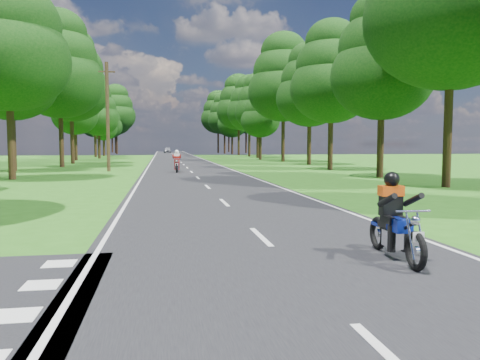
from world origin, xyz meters
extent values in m
plane|color=#255E15|center=(0.00, 0.00, 0.00)|extent=(160.00, 160.00, 0.00)
cube|color=black|center=(0.00, 50.00, 0.01)|extent=(7.00, 140.00, 0.02)
cube|color=silver|center=(0.00, 2.00, 0.02)|extent=(0.12, 2.00, 0.01)
cube|color=silver|center=(0.00, 8.00, 0.02)|extent=(0.12, 2.00, 0.01)
cube|color=silver|center=(0.00, 14.00, 0.02)|extent=(0.12, 2.00, 0.01)
cube|color=silver|center=(0.00, 20.00, 0.02)|extent=(0.12, 2.00, 0.01)
cube|color=silver|center=(0.00, 26.00, 0.02)|extent=(0.12, 2.00, 0.01)
cube|color=silver|center=(0.00, 32.00, 0.02)|extent=(0.12, 2.00, 0.01)
cube|color=silver|center=(0.00, 38.00, 0.02)|extent=(0.12, 2.00, 0.01)
cube|color=silver|center=(0.00, 44.00, 0.02)|extent=(0.12, 2.00, 0.01)
cube|color=silver|center=(0.00, 50.00, 0.02)|extent=(0.12, 2.00, 0.01)
cube|color=silver|center=(0.00, 56.00, 0.02)|extent=(0.12, 2.00, 0.01)
cube|color=silver|center=(0.00, 62.00, 0.02)|extent=(0.12, 2.00, 0.01)
cube|color=silver|center=(0.00, 68.00, 0.02)|extent=(0.12, 2.00, 0.01)
cube|color=silver|center=(0.00, 74.00, 0.02)|extent=(0.12, 2.00, 0.01)
cube|color=silver|center=(0.00, 80.00, 0.02)|extent=(0.12, 2.00, 0.01)
cube|color=silver|center=(0.00, 86.00, 0.02)|extent=(0.12, 2.00, 0.01)
cube|color=silver|center=(0.00, 92.00, 0.02)|extent=(0.12, 2.00, 0.01)
cube|color=silver|center=(0.00, 98.00, 0.02)|extent=(0.12, 2.00, 0.01)
cube|color=silver|center=(0.00, 104.00, 0.02)|extent=(0.12, 2.00, 0.01)
cube|color=silver|center=(0.00, 110.00, 0.02)|extent=(0.12, 2.00, 0.01)
cube|color=silver|center=(0.00, 116.00, 0.02)|extent=(0.12, 2.00, 0.01)
cube|color=silver|center=(-3.30, 50.00, 0.02)|extent=(0.10, 140.00, 0.01)
cube|color=silver|center=(3.30, 50.00, 0.02)|extent=(0.10, 140.00, 0.01)
cube|color=silver|center=(-3.80, -2.10, 0.02)|extent=(0.50, 0.50, 0.01)
cube|color=silver|center=(-3.80, -0.90, 0.02)|extent=(0.50, 0.50, 0.01)
cube|color=silver|center=(-3.80, 0.30, 0.02)|extent=(0.50, 0.50, 0.01)
cylinder|color=black|center=(-10.57, 20.76, 1.96)|extent=(0.40, 0.40, 3.91)
ellipsoid|color=black|center=(-10.57, 20.76, 6.78)|extent=(6.85, 6.85, 5.82)
ellipsoid|color=black|center=(-10.57, 20.76, 8.68)|extent=(5.87, 5.87, 4.99)
cylinder|color=black|center=(-12.94, 29.18, 1.90)|extent=(0.40, 0.40, 3.79)
ellipsoid|color=black|center=(-12.94, 29.18, 6.57)|extent=(6.64, 6.64, 5.64)
ellipsoid|color=black|center=(-12.94, 29.18, 8.41)|extent=(5.69, 5.69, 4.84)
ellipsoid|color=black|center=(-12.94, 29.18, 10.26)|extent=(4.27, 4.27, 3.63)
cylinder|color=black|center=(-10.82, 35.60, 2.16)|extent=(0.40, 0.40, 4.32)
ellipsoid|color=black|center=(-10.82, 35.60, 7.47)|extent=(7.56, 7.56, 6.42)
ellipsoid|color=black|center=(-10.82, 35.60, 9.58)|extent=(6.48, 6.48, 5.51)
ellipsoid|color=black|center=(-10.82, 35.60, 11.68)|extent=(4.86, 4.86, 4.13)
cylinder|color=black|center=(-11.26, 43.10, 2.20)|extent=(0.40, 0.40, 4.40)
ellipsoid|color=black|center=(-11.26, 43.10, 7.62)|extent=(7.71, 7.71, 6.55)
ellipsoid|color=black|center=(-11.26, 43.10, 9.77)|extent=(6.60, 6.60, 5.61)
ellipsoid|color=black|center=(-11.26, 43.10, 11.92)|extent=(4.95, 4.95, 4.21)
cylinder|color=black|center=(-12.61, 52.78, 1.60)|extent=(0.40, 0.40, 3.20)
ellipsoid|color=black|center=(-12.61, 52.78, 5.54)|extent=(5.60, 5.60, 4.76)
ellipsoid|color=black|center=(-12.61, 52.78, 7.10)|extent=(4.80, 4.80, 4.08)
ellipsoid|color=black|center=(-12.61, 52.78, 8.66)|extent=(3.60, 3.60, 3.06)
cylinder|color=black|center=(-10.75, 60.15, 1.61)|extent=(0.40, 0.40, 3.22)
ellipsoid|color=black|center=(-10.75, 60.15, 5.58)|extent=(5.64, 5.64, 4.79)
ellipsoid|color=black|center=(-10.75, 60.15, 7.15)|extent=(4.83, 4.83, 4.11)
ellipsoid|color=black|center=(-10.75, 60.15, 8.72)|extent=(3.62, 3.62, 3.08)
cylinder|color=black|center=(-12.29, 67.91, 1.80)|extent=(0.40, 0.40, 3.61)
ellipsoid|color=black|center=(-12.29, 67.91, 6.25)|extent=(6.31, 6.31, 5.37)
ellipsoid|color=black|center=(-12.29, 67.91, 8.01)|extent=(5.41, 5.41, 4.60)
ellipsoid|color=black|center=(-12.29, 67.91, 9.76)|extent=(4.06, 4.06, 3.45)
cylinder|color=black|center=(-11.94, 75.74, 1.33)|extent=(0.40, 0.40, 2.67)
ellipsoid|color=black|center=(-11.94, 75.74, 4.62)|extent=(4.67, 4.67, 3.97)
ellipsoid|color=black|center=(-11.94, 75.74, 5.92)|extent=(4.00, 4.00, 3.40)
ellipsoid|color=black|center=(-11.94, 75.74, 7.22)|extent=(3.00, 3.00, 2.55)
cylinder|color=black|center=(-12.18, 84.90, 1.54)|extent=(0.40, 0.40, 3.09)
ellipsoid|color=black|center=(-12.18, 84.90, 5.34)|extent=(5.40, 5.40, 4.59)
ellipsoid|color=black|center=(-12.18, 84.90, 6.85)|extent=(4.63, 4.63, 3.93)
ellipsoid|color=black|center=(-12.18, 84.90, 8.35)|extent=(3.47, 3.47, 2.95)
cylinder|color=black|center=(-11.23, 91.41, 2.24)|extent=(0.40, 0.40, 4.48)
ellipsoid|color=black|center=(-11.23, 91.41, 7.75)|extent=(7.84, 7.84, 6.66)
ellipsoid|color=black|center=(-11.23, 91.41, 9.94)|extent=(6.72, 6.72, 5.71)
ellipsoid|color=black|center=(-11.23, 91.41, 12.12)|extent=(5.04, 5.04, 4.28)
cylinder|color=black|center=(-12.28, 100.39, 2.05)|extent=(0.40, 0.40, 4.09)
ellipsoid|color=black|center=(-12.28, 100.39, 7.09)|extent=(7.16, 7.16, 6.09)
ellipsoid|color=black|center=(-12.28, 100.39, 9.08)|extent=(6.14, 6.14, 5.22)
ellipsoid|color=black|center=(-12.28, 100.39, 11.08)|extent=(4.61, 4.61, 3.92)
cylinder|color=black|center=(11.06, 12.20, 2.28)|extent=(0.40, 0.40, 4.56)
ellipsoid|color=black|center=(11.06, 12.20, 7.89)|extent=(7.98, 7.98, 6.78)
cylinder|color=black|center=(10.92, 18.69, 1.75)|extent=(0.40, 0.40, 3.49)
ellipsoid|color=black|center=(10.92, 18.69, 6.05)|extent=(6.12, 6.12, 5.20)
ellipsoid|color=black|center=(10.92, 18.69, 7.75)|extent=(5.24, 5.24, 4.46)
ellipsoid|color=black|center=(10.92, 18.69, 9.46)|extent=(3.93, 3.93, 3.34)
cylinder|color=black|center=(11.06, 27.58, 1.85)|extent=(0.40, 0.40, 3.69)
ellipsoid|color=black|center=(11.06, 27.58, 6.39)|extent=(6.46, 6.46, 5.49)
ellipsoid|color=black|center=(11.06, 27.58, 8.19)|extent=(5.54, 5.54, 4.71)
ellipsoid|color=black|center=(11.06, 27.58, 9.99)|extent=(4.15, 4.15, 3.53)
cylinder|color=black|center=(12.17, 36.42, 1.87)|extent=(0.40, 0.40, 3.74)
ellipsoid|color=black|center=(12.17, 36.42, 6.48)|extent=(6.55, 6.55, 5.57)
ellipsoid|color=black|center=(12.17, 36.42, 8.31)|extent=(5.62, 5.62, 4.77)
ellipsoid|color=black|center=(12.17, 36.42, 10.13)|extent=(4.21, 4.21, 3.58)
cylinder|color=black|center=(11.72, 44.72, 2.32)|extent=(0.40, 0.40, 4.64)
ellipsoid|color=black|center=(11.72, 44.72, 8.04)|extent=(8.12, 8.12, 6.91)
ellipsoid|color=black|center=(11.72, 44.72, 10.30)|extent=(6.96, 6.96, 5.92)
ellipsoid|color=black|center=(11.72, 44.72, 12.56)|extent=(5.22, 5.22, 4.44)
cylinder|color=black|center=(10.55, 51.92, 1.45)|extent=(0.40, 0.40, 2.91)
ellipsoid|color=black|center=(10.55, 51.92, 5.03)|extent=(5.09, 5.09, 4.33)
ellipsoid|color=black|center=(10.55, 51.92, 6.45)|extent=(4.36, 4.36, 3.71)
ellipsoid|color=black|center=(10.55, 51.92, 7.87)|extent=(3.27, 3.27, 2.78)
cylinder|color=black|center=(11.77, 59.40, 1.94)|extent=(0.40, 0.40, 3.88)
ellipsoid|color=black|center=(11.77, 59.40, 6.71)|extent=(6.78, 6.78, 5.77)
ellipsoid|color=black|center=(11.77, 59.40, 8.60)|extent=(5.81, 5.81, 4.94)
ellipsoid|color=black|center=(11.77, 59.40, 10.49)|extent=(4.36, 4.36, 3.71)
cylinder|color=black|center=(12.10, 67.87, 2.09)|extent=(0.40, 0.40, 4.18)
ellipsoid|color=black|center=(12.10, 67.87, 7.23)|extent=(7.31, 7.31, 6.21)
ellipsoid|color=black|center=(12.10, 67.87, 9.27)|extent=(6.27, 6.27, 5.33)
ellipsoid|color=black|center=(12.10, 67.87, 11.31)|extent=(4.70, 4.70, 4.00)
cylinder|color=black|center=(11.80, 76.83, 2.32)|extent=(0.40, 0.40, 4.63)
ellipsoid|color=black|center=(11.80, 76.83, 8.02)|extent=(8.11, 8.11, 6.89)
ellipsoid|color=black|center=(11.80, 76.83, 10.28)|extent=(6.95, 6.95, 5.91)
ellipsoid|color=black|center=(11.80, 76.83, 12.54)|extent=(5.21, 5.21, 4.43)
cylinder|color=black|center=(11.69, 84.12, 1.68)|extent=(0.40, 0.40, 3.36)
ellipsoid|color=black|center=(11.69, 84.12, 5.82)|extent=(5.88, 5.88, 5.00)
ellipsoid|color=black|center=(11.69, 84.12, 7.46)|extent=(5.04, 5.04, 4.29)
ellipsoid|color=black|center=(11.69, 84.12, 9.10)|extent=(3.78, 3.78, 3.21)
cylinder|color=black|center=(11.14, 91.34, 2.04)|extent=(0.40, 0.40, 4.09)
ellipsoid|color=black|center=(11.14, 91.34, 7.07)|extent=(7.15, 7.15, 6.08)
ellipsoid|color=black|center=(11.14, 91.34, 9.07)|extent=(6.13, 6.13, 5.21)
ellipsoid|color=black|center=(11.14, 91.34, 11.06)|extent=(4.60, 4.60, 3.91)
cylinder|color=black|center=(10.68, 99.10, 2.24)|extent=(0.40, 0.40, 4.48)
ellipsoid|color=black|center=(10.68, 99.10, 7.76)|extent=(7.84, 7.84, 6.66)
ellipsoid|color=black|center=(10.68, 99.10, 9.94)|extent=(6.72, 6.72, 5.71)
ellipsoid|color=black|center=(10.68, 99.10, 12.13)|extent=(5.04, 5.04, 4.28)
cylinder|color=black|center=(-14.00, 110.00, 1.92)|extent=(0.40, 0.40, 3.84)
ellipsoid|color=black|center=(-14.00, 110.00, 6.65)|extent=(6.72, 6.72, 5.71)
ellipsoid|color=black|center=(-14.00, 110.00, 8.52)|extent=(5.76, 5.76, 4.90)
ellipsoid|color=black|center=(-14.00, 110.00, 10.39)|extent=(4.32, 4.32, 3.67)
cylinder|color=black|center=(15.00, 112.00, 2.08)|extent=(0.40, 0.40, 4.16)
ellipsoid|color=black|center=(15.00, 112.00, 7.20)|extent=(7.28, 7.28, 6.19)
ellipsoid|color=black|center=(15.00, 112.00, 9.23)|extent=(6.24, 6.24, 5.30)
ellipsoid|color=black|center=(15.00, 112.00, 11.26)|extent=(4.68, 4.68, 3.98)
cylinder|color=black|center=(-16.00, 95.00, 1.76)|extent=(0.40, 0.40, 3.52)
ellipsoid|color=black|center=(-16.00, 95.00, 6.09)|extent=(6.16, 6.16, 5.24)
ellipsoid|color=black|center=(-16.00, 95.00, 7.81)|extent=(5.28, 5.28, 4.49)
ellipsoid|color=black|center=(-16.00, 95.00, 9.53)|extent=(3.96, 3.96, 3.37)
cylinder|color=black|center=(17.00, 98.00, 2.24)|extent=(0.40, 0.40, 4.48)
ellipsoid|color=black|center=(17.00, 98.00, 7.76)|extent=(7.84, 7.84, 6.66)
ellipsoid|color=black|center=(17.00, 98.00, 9.94)|extent=(6.72, 6.72, 5.71)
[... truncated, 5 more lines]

